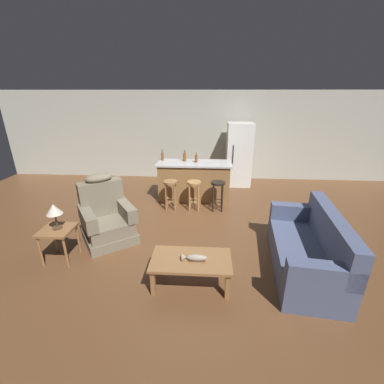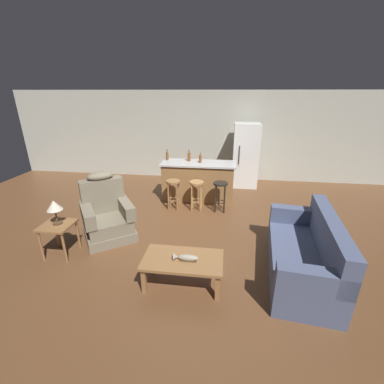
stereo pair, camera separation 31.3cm
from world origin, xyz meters
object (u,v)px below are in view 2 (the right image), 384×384
Objects in this scene: table_lamp at (54,206)px; bar_stool_left at (173,189)px; coffee_table at (183,262)px; bottle_wine_dark at (200,159)px; bar_stool_right at (220,191)px; bar_stool_middle at (197,190)px; refrigerator at (245,155)px; bottle_tall_green at (189,157)px; kitchen_island at (198,181)px; couch at (306,255)px; fish_figurine at (186,258)px; recliner_near_lamp at (107,215)px; end_table at (58,230)px; bottle_short_amber at (167,156)px.

table_lamp is 0.60× the size of bar_stool_left.
bottle_wine_dark is (-0.08, 3.13, 0.68)m from coffee_table.
bar_stool_middle is at bearing 180.00° from bar_stool_right.
bottle_tall_green is at bearing -142.79° from refrigerator.
table_lamp is at bearing -127.33° from bottle_wine_dark.
bottle_tall_green is 1.15× the size of bottle_wine_dark.
bottle_wine_dark is at bearing 16.60° from kitchen_island.
coffee_table is at bearing -75.70° from bar_stool_left.
bottle_tall_green reaches higher than bar_stool_right.
table_lamp reaches higher than coffee_table.
bar_stool_middle is at bearing -41.51° from couch.
bar_stool_right is at bearing 81.12° from fish_figurine.
fish_figurine is 2.60m from bar_stool_left.
bottle_wine_dark reaches higher than bar_stool_left.
bar_stool_left is 1.00× the size of bar_stool_middle.
fish_figurine is at bearing -86.75° from bar_stool_middle.
refrigerator is at bearing 70.93° from bar_stool_right.
kitchen_island reaches higher than bar_stool_middle.
refrigerator is 1.82m from bottle_tall_green.
bar_stool_left is at bearing -128.45° from kitchen_island.
recliner_near_lamp is (-1.65, 1.15, -0.04)m from fish_figurine.
end_table is 2.00× the size of bottle_tall_green.
bar_stool_right is 2.80× the size of bottle_wine_dark.
bottle_wine_dark is at bearing 52.67° from table_lamp.
kitchen_island is at bearing -48.48° from couch.
bottle_wine_dark is (0.05, 0.01, 0.56)m from kitchen_island.
bar_stool_middle is 1.28m from bottle_short_amber.
end_table is (-2.13, 0.44, 0.10)m from coffee_table.
bar_stool_right is (2.05, 1.36, 0.05)m from recliner_near_lamp.
bar_stool_middle is at bearing -69.60° from bottle_tall_green.
bar_stool_left is at bearing -69.33° from bottle_short_amber.
coffee_table is 2.22m from table_lamp.
bar_stool_left is (-2.37, 2.04, 0.13)m from couch.
bar_stool_middle is (1.51, 1.36, 0.05)m from recliner_near_lamp.
kitchen_island is 1.75m from refrigerator.
bar_stool_left is at bearing 180.00° from bar_stool_middle.
recliner_near_lamp is at bearing -126.58° from kitchen_island.
table_lamp is (-0.51, -0.66, 0.45)m from recliner_near_lamp.
coffee_table is 2.68× the size of table_lamp.
kitchen_island is at bearing 93.14° from bar_stool_middle.
recliner_near_lamp is 0.95m from table_lamp.
refrigerator is at bearing -73.69° from couch.
end_table is at bearing -113.05° from bottle_short_amber.
end_table is at bearing -126.25° from bar_stool_left.
bar_stool_right is 1.98m from refrigerator.
bar_stool_left is 2.51× the size of bottle_short_amber.
refrigerator is (1.17, 1.83, 0.41)m from bar_stool_middle.
recliner_near_lamp is at bearing -127.29° from bottle_wine_dark.
recliner_near_lamp is at bearing 52.63° from end_table.
bar_stool_left is (1.48, 2.02, -0.40)m from table_lamp.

